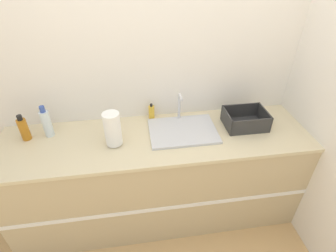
# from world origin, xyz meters

# --- Properties ---
(ground_plane) EXTENTS (12.00, 12.00, 0.00)m
(ground_plane) POSITION_xyz_m (0.00, 0.00, 0.00)
(ground_plane) COLOR tan
(wall_back) EXTENTS (4.88, 0.06, 2.60)m
(wall_back) POSITION_xyz_m (0.00, 0.69, 1.30)
(wall_back) COLOR silver
(wall_back) RESTS_ON ground_plane
(wall_right) EXTENTS (0.06, 2.66, 2.60)m
(wall_right) POSITION_xyz_m (1.27, 0.33, 1.30)
(wall_right) COLOR silver
(wall_right) RESTS_ON ground_plane
(counter_cabinet) EXTENTS (2.51, 0.68, 0.93)m
(counter_cabinet) POSITION_xyz_m (0.00, 0.33, 0.47)
(counter_cabinet) COLOR tan
(counter_cabinet) RESTS_ON ground_plane
(sink) EXTENTS (0.55, 0.41, 0.26)m
(sink) POSITION_xyz_m (0.22, 0.37, 0.95)
(sink) COLOR silver
(sink) RESTS_ON counter_cabinet
(paper_towel_roll) EXTENTS (0.13, 0.13, 0.28)m
(paper_towel_roll) POSITION_xyz_m (-0.33, 0.29, 1.07)
(paper_towel_roll) COLOR #4C4C51
(paper_towel_roll) RESTS_ON counter_cabinet
(dish_rack) EXTENTS (0.34, 0.26, 0.14)m
(dish_rack) POSITION_xyz_m (0.76, 0.38, 0.98)
(dish_rack) COLOR #2D2D2D
(dish_rack) RESTS_ON counter_cabinet
(bottle_amber) EXTENTS (0.07, 0.07, 0.22)m
(bottle_amber) POSITION_xyz_m (-1.02, 0.46, 1.03)
(bottle_amber) COLOR #B26B19
(bottle_amber) RESTS_ON counter_cabinet
(bottle_clear) EXTENTS (0.07, 0.07, 0.27)m
(bottle_clear) POSITION_xyz_m (-0.85, 0.48, 1.05)
(bottle_clear) COLOR silver
(bottle_clear) RESTS_ON counter_cabinet
(soap_dispenser) EXTENTS (0.05, 0.05, 0.15)m
(soap_dispenser) POSITION_xyz_m (-0.01, 0.60, 0.99)
(soap_dispenser) COLOR gold
(soap_dispenser) RESTS_ON counter_cabinet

